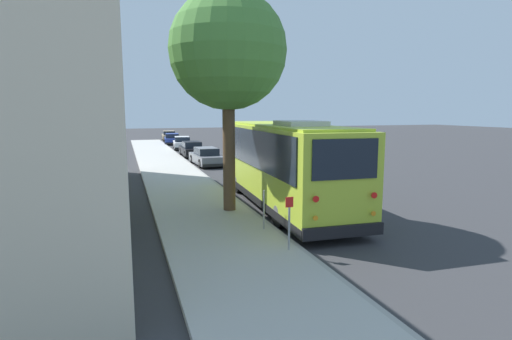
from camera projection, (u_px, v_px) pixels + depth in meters
ground_plane at (300, 209)px, 16.02m from camera, size 160.00×160.00×0.00m
sidewalk_slab at (203, 215)px, 14.78m from camera, size 80.00×3.51×0.15m
curb_strip at (250, 211)px, 15.35m from camera, size 80.00×0.14×0.15m
shuttle_bus at (282, 160)px, 16.25m from camera, size 10.83×3.07×3.54m
parked_sedan_gray at (206, 157)px, 28.85m from camera, size 4.58×1.82×1.29m
parked_sedan_black at (192, 150)px, 34.43m from camera, size 4.54×1.74×1.30m
parked_sedan_white at (182, 143)px, 40.96m from camera, size 4.33×2.02×1.31m
parked_sedan_blue at (172, 139)px, 47.32m from camera, size 4.47×2.07×1.26m
parked_sedan_tan at (169, 136)px, 53.28m from camera, size 4.22×1.84×1.28m
street_tree at (227, 43)px, 14.49m from camera, size 4.29×4.29×8.70m
sign_post_near at (289, 223)px, 10.74m from camera, size 0.06×0.22×1.46m
sign_post_far at (264, 210)px, 12.67m from camera, size 0.06×0.06×1.27m
building_backdrop at (20, 128)px, 14.56m from camera, size 20.12×7.27×6.90m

